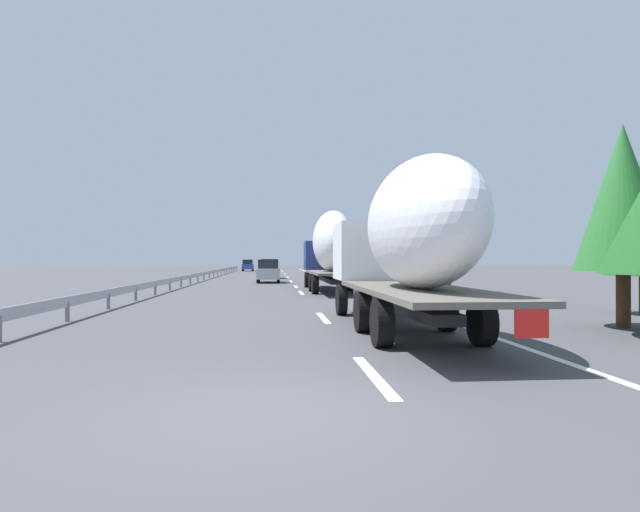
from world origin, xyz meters
name	(u,v)px	position (x,y,z in m)	size (l,w,h in m)	color
ground_plane	(270,281)	(40.00, 0.00, 0.00)	(260.00, 260.00, 0.00)	#424247
lane_stripe_0	(374,375)	(2.00, -1.80, 0.00)	(3.20, 0.20, 0.01)	white
lane_stripe_1	(323,318)	(10.60, -1.80, 0.00)	(3.20, 0.20, 0.01)	white
lane_stripe_2	(301,293)	(23.68, -1.80, 0.00)	(3.20, 0.20, 0.01)	white
lane_stripe_3	(296,287)	(30.33, -1.80, 0.00)	(3.20, 0.20, 0.01)	white
lane_stripe_4	(291,281)	(39.67, -1.80, 0.00)	(3.20, 0.20, 0.01)	white
lane_stripe_5	(287,277)	(50.52, -1.80, 0.00)	(3.20, 0.20, 0.01)	white
lane_stripe_6	(285,274)	(62.79, -1.80, 0.00)	(3.20, 0.20, 0.01)	white
lane_stripe_7	(283,272)	(76.21, -1.80, 0.00)	(3.20, 0.20, 0.01)	white
lane_stripe_8	(281,270)	(88.79, -1.80, 0.00)	(3.20, 0.20, 0.01)	white
lane_stripe_9	(282,271)	(84.17, -1.80, 0.00)	(3.20, 0.20, 0.01)	white
edge_line_right	(328,279)	(45.00, -5.50, 0.00)	(110.00, 0.20, 0.01)	white
truck_lead	(330,247)	(24.98, -3.60, 2.59)	(12.69, 2.55, 4.65)	navy
truck_trailing	(407,239)	(6.90, -3.60, 2.40)	(12.10, 2.55, 4.21)	silver
car_silver_hatch	(268,271)	(37.40, 0.14, 0.94)	(4.63, 1.83, 1.87)	#ADB2B7
car_black_suv	(271,265)	(93.52, 0.01, 0.96)	(4.29, 1.81, 1.92)	black
car_white_van	(270,269)	(47.34, 0.08, 0.96)	(4.19, 1.85, 1.92)	white
car_blue_sedan	(248,265)	(81.48, 3.75, 0.94)	(4.22, 1.80, 1.88)	#28479E
road_sign	(344,257)	(41.78, -6.70, 2.07)	(0.10, 0.90, 2.98)	gray
tree_1	(330,246)	(87.04, -10.23, 4.32)	(3.00, 3.00, 7.20)	#472D19
tree_2	(623,198)	(7.44, -9.81, 3.58)	(2.58, 2.58, 5.64)	#472D19
tree_4	(448,226)	(24.46, -10.54, 3.86)	(2.53, 2.53, 6.11)	#472D19
guardrail_median	(204,274)	(43.00, 6.00, 0.58)	(94.00, 0.10, 0.76)	#9EA0A5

